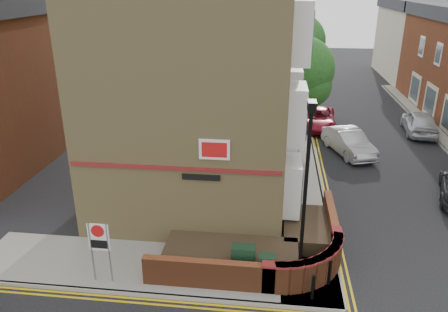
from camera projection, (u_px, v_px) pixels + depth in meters
ground at (249, 305)px, 13.93m from camera, size 120.00×120.00×0.00m
pavement_corner at (155, 267)px, 15.68m from camera, size 13.00×3.00×0.12m
pavement_main at (296, 139)px, 28.44m from camera, size 2.00×32.00×0.12m
kerb_side at (142, 295)px, 14.30m from camera, size 13.00×0.15×0.12m
kerb_main_near at (312, 140)px, 28.33m from camera, size 0.15×32.00×0.12m
yellow_lines_side at (140, 301)px, 14.09m from camera, size 13.00×0.28×0.01m
yellow_lines_main at (315, 141)px, 28.32m from camera, size 0.28×32.00×0.01m
corner_building at (200, 64)px, 19.31m from camera, size 8.95×10.40×13.60m
garden_wall at (253, 259)px, 16.24m from camera, size 6.80×6.00×1.20m
lamppost at (305, 197)px, 13.62m from camera, size 0.25×0.50×6.30m
utility_cabinet_large at (243, 261)px, 14.90m from camera, size 0.80×0.45×1.20m
utility_cabinet_small at (266, 269)px, 14.55m from camera, size 0.55×0.40×1.10m
bollard_near at (313, 287)px, 13.87m from camera, size 0.11×0.11×0.90m
bollard_far at (330, 273)px, 14.54m from camera, size 0.11×0.11×0.90m
zone_sign at (99, 242)px, 14.34m from camera, size 0.72×0.07×2.20m
far_terrace_cream at (412, 39)px, 45.85m from camera, size 5.40×12.40×8.00m
tree_near at (302, 74)px, 24.91m from camera, size 3.64×3.65×6.70m
tree_mid at (298, 46)px, 32.10m from camera, size 4.03×4.03×7.42m
tree_far at (294, 37)px, 39.58m from camera, size 3.81×3.81×7.00m
traffic_light_assembly at (299, 71)px, 35.68m from camera, size 0.20×0.16×4.20m
silver_car_near at (349, 142)px, 25.94m from camera, size 2.94×4.71×1.47m
red_car_main at (318, 118)px, 30.59m from camera, size 2.64×5.07×1.36m
silver_car_far at (420, 122)px, 29.42m from camera, size 2.32×4.79×1.57m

